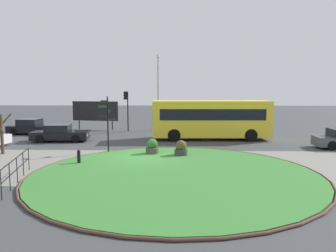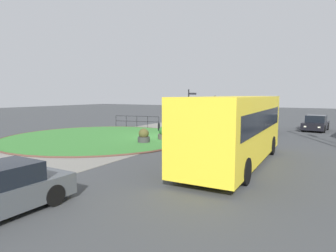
{
  "view_description": "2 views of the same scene",
  "coord_description": "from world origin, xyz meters",
  "px_view_note": "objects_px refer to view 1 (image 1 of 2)",
  "views": [
    {
      "loc": [
        2.14,
        -19.51,
        4.21
      ],
      "look_at": [
        1.51,
        3.33,
        1.57
      ],
      "focal_mm": 35.29,
      "sensor_mm": 36.0,
      "label": 1
    },
    {
      "loc": [
        18.09,
        11.4,
        3.26
      ],
      "look_at": [
        3.3,
        2.91,
        1.4
      ],
      "focal_mm": 30.75,
      "sensor_mm": 36.0,
      "label": 2
    }
  ],
  "objects_px": {
    "traffic_light_near": "(126,102)",
    "lamppost_tall": "(158,90)",
    "car_far_lane": "(31,127)",
    "bus_yellow": "(211,119)",
    "billboard_left": "(95,111)",
    "signpost_directional": "(107,120)",
    "planter_kerbside": "(152,148)",
    "street_tree_bare": "(1,131)",
    "bollard_foreground": "(79,157)",
    "car_near_lane": "(60,134)",
    "planter_near_signpost": "(181,149)"
  },
  "relations": [
    {
      "from": "traffic_light_near",
      "to": "lamppost_tall",
      "type": "distance_m",
      "value": 3.37
    },
    {
      "from": "car_far_lane",
      "to": "bus_yellow",
      "type": "bearing_deg",
      "value": -4.07
    },
    {
      "from": "billboard_left",
      "to": "car_far_lane",
      "type": "bearing_deg",
      "value": -136.89
    },
    {
      "from": "signpost_directional",
      "to": "bus_yellow",
      "type": "xyz_separation_m",
      "value": [
        7.28,
        5.9,
        -0.45
      ]
    },
    {
      "from": "planter_kerbside",
      "to": "signpost_directional",
      "type": "bearing_deg",
      "value": 168.49
    },
    {
      "from": "car_far_lane",
      "to": "street_tree_bare",
      "type": "height_order",
      "value": "street_tree_bare"
    },
    {
      "from": "bus_yellow",
      "to": "bollard_foreground",
      "type": "bearing_deg",
      "value": 47.09
    },
    {
      "from": "car_near_lane",
      "to": "street_tree_bare",
      "type": "relative_size",
      "value": 1.41
    },
    {
      "from": "car_near_lane",
      "to": "street_tree_bare",
      "type": "xyz_separation_m",
      "value": [
        -1.91,
        -5.14,
        0.89
      ]
    },
    {
      "from": "traffic_light_near",
      "to": "street_tree_bare",
      "type": "relative_size",
      "value": 1.21
    },
    {
      "from": "billboard_left",
      "to": "street_tree_bare",
      "type": "height_order",
      "value": "street_tree_bare"
    },
    {
      "from": "bollard_foreground",
      "to": "traffic_light_near",
      "type": "xyz_separation_m",
      "value": [
        0.47,
        14.28,
        2.4
      ]
    },
    {
      "from": "bus_yellow",
      "to": "car_far_lane",
      "type": "distance_m",
      "value": 16.39
    },
    {
      "from": "car_far_lane",
      "to": "street_tree_bare",
      "type": "xyz_separation_m",
      "value": [
        2.19,
        -9.12,
        0.86
      ]
    },
    {
      "from": "planter_near_signpost",
      "to": "planter_kerbside",
      "type": "xyz_separation_m",
      "value": [
        -1.82,
        0.47,
        0.0
      ]
    },
    {
      "from": "bus_yellow",
      "to": "billboard_left",
      "type": "relative_size",
      "value": 1.99
    },
    {
      "from": "signpost_directional",
      "to": "car_near_lane",
      "type": "height_order",
      "value": "signpost_directional"
    },
    {
      "from": "car_far_lane",
      "to": "bollard_foreground",
      "type": "bearing_deg",
      "value": -51.04
    },
    {
      "from": "car_near_lane",
      "to": "signpost_directional",
      "type": "bearing_deg",
      "value": -47.95
    },
    {
      "from": "bus_yellow",
      "to": "traffic_light_near",
      "type": "xyz_separation_m",
      "value": [
        -7.7,
        5.01,
        1.13
      ]
    },
    {
      "from": "street_tree_bare",
      "to": "planter_kerbside",
      "type": "bearing_deg",
      "value": -0.04
    },
    {
      "from": "lamppost_tall",
      "to": "bus_yellow",
      "type": "bearing_deg",
      "value": -51.25
    },
    {
      "from": "bollard_foreground",
      "to": "car_near_lane",
      "type": "xyz_separation_m",
      "value": [
        -3.86,
        7.91,
        0.18
      ]
    },
    {
      "from": "car_near_lane",
      "to": "billboard_left",
      "type": "bearing_deg",
      "value": 78.35
    },
    {
      "from": "bollard_foreground",
      "to": "car_far_lane",
      "type": "bearing_deg",
      "value": 123.77
    },
    {
      "from": "bollard_foreground",
      "to": "bus_yellow",
      "type": "relative_size",
      "value": 0.09
    },
    {
      "from": "signpost_directional",
      "to": "traffic_light_near",
      "type": "height_order",
      "value": "traffic_light_near"
    },
    {
      "from": "planter_kerbside",
      "to": "planter_near_signpost",
      "type": "bearing_deg",
      "value": -14.41
    },
    {
      "from": "bus_yellow",
      "to": "traffic_light_near",
      "type": "relative_size",
      "value": 2.46
    },
    {
      "from": "billboard_left",
      "to": "planter_near_signpost",
      "type": "relative_size",
      "value": 4.7
    },
    {
      "from": "planter_kerbside",
      "to": "traffic_light_near",
      "type": "bearing_deg",
      "value": 106.32
    },
    {
      "from": "signpost_directional",
      "to": "street_tree_bare",
      "type": "distance_m",
      "value": 6.73
    },
    {
      "from": "bus_yellow",
      "to": "traffic_light_near",
      "type": "bearing_deg",
      "value": -34.55
    },
    {
      "from": "bollard_foreground",
      "to": "planter_near_signpost",
      "type": "xyz_separation_m",
      "value": [
        5.66,
        2.31,
        0.03
      ]
    },
    {
      "from": "lamppost_tall",
      "to": "street_tree_bare",
      "type": "xyz_separation_m",
      "value": [
        -9.31,
        -12.27,
        -2.5
      ]
    },
    {
      "from": "lamppost_tall",
      "to": "billboard_left",
      "type": "xyz_separation_m",
      "value": [
        -6.42,
        0.42,
        -2.16
      ]
    },
    {
      "from": "car_near_lane",
      "to": "lamppost_tall",
      "type": "distance_m",
      "value": 10.83
    },
    {
      "from": "bollard_foreground",
      "to": "billboard_left",
      "type": "height_order",
      "value": "billboard_left"
    },
    {
      "from": "signpost_directional",
      "to": "bus_yellow",
      "type": "relative_size",
      "value": 0.39
    },
    {
      "from": "billboard_left",
      "to": "street_tree_bare",
      "type": "bearing_deg",
      "value": -94.8
    },
    {
      "from": "street_tree_bare",
      "to": "car_far_lane",
      "type": "bearing_deg",
      "value": 103.49
    },
    {
      "from": "lamppost_tall",
      "to": "planter_near_signpost",
      "type": "relative_size",
      "value": 7.31
    },
    {
      "from": "signpost_directional",
      "to": "planter_kerbside",
      "type": "bearing_deg",
      "value": -11.51
    },
    {
      "from": "car_near_lane",
      "to": "traffic_light_near",
      "type": "distance_m",
      "value": 8.02
    },
    {
      "from": "planter_near_signpost",
      "to": "bus_yellow",
      "type": "bearing_deg",
      "value": 70.16
    },
    {
      "from": "signpost_directional",
      "to": "billboard_left",
      "type": "height_order",
      "value": "signpost_directional"
    },
    {
      "from": "bollard_foreground",
      "to": "traffic_light_near",
      "type": "height_order",
      "value": "traffic_light_near"
    },
    {
      "from": "signpost_directional",
      "to": "planter_kerbside",
      "type": "distance_m",
      "value": 3.45
    },
    {
      "from": "traffic_light_near",
      "to": "street_tree_bare",
      "type": "bearing_deg",
      "value": 69.54
    },
    {
      "from": "lamppost_tall",
      "to": "billboard_left",
      "type": "relative_size",
      "value": 1.56
    }
  ]
}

